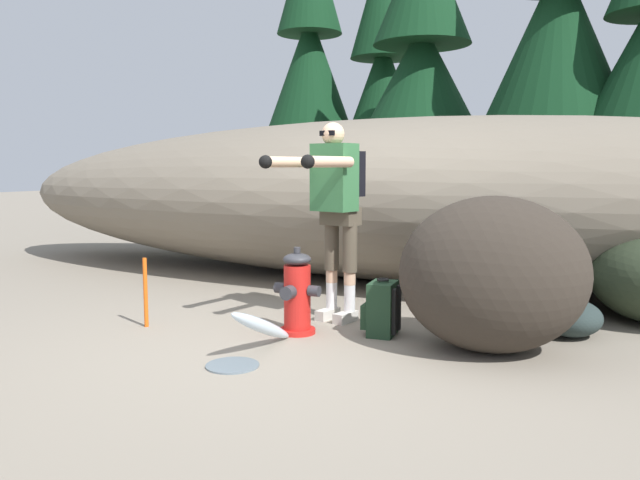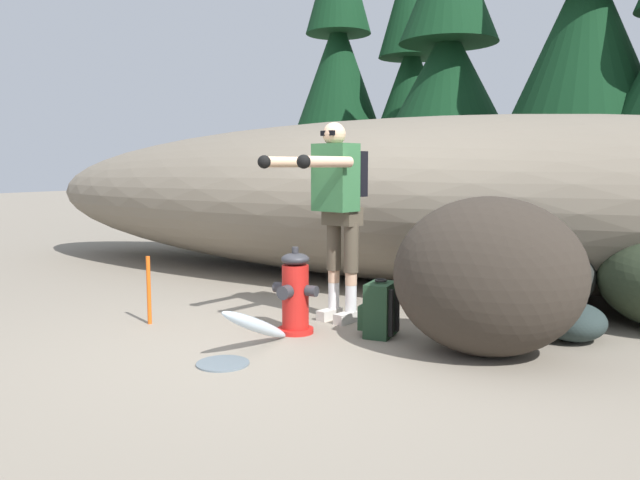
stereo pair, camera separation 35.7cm
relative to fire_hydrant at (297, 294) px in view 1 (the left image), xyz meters
The scene contains 14 objects.
ground_plane 0.51m from the fire_hydrant, 70.52° to the right, with size 56.00×56.00×0.04m, color gray.
dirt_embankment 2.91m from the fire_hydrant, 87.45° to the left, with size 12.16×3.20×1.95m, color #756B5B.
fire_hydrant is the anchor object (origin of this frame).
hydrant_water_jet 0.65m from the fire_hydrant, 90.00° to the right, with size 0.37×1.02×0.45m.
utility_worker 0.95m from the fire_hydrant, 77.83° to the left, with size 0.65×1.03×1.75m.
spare_backpack 0.71m from the fire_hydrant, 21.18° to the left, with size 0.31×0.32×0.47m.
boulder_large 2.13m from the fire_hydrant, 43.62° to the left, with size 1.39×1.12×0.78m, color #2D302D.
boulder_mid 1.57m from the fire_hydrant, ahead, with size 1.38×1.10×1.16m, color #302922.
boulder_outlier 2.23m from the fire_hydrant, 23.61° to the left, with size 0.52×0.57×0.30m, color #273331.
pine_tree_far_left 11.45m from the fire_hydrant, 115.87° to the left, with size 2.45×2.45×7.41m.
pine_tree_left 10.62m from the fire_hydrant, 106.08° to the left, with size 2.38×2.38×6.65m.
pine_tree_center 8.51m from the fire_hydrant, 99.53° to the left, with size 2.96×2.96×6.08m.
pine_tree_right 8.02m from the fire_hydrant, 79.83° to the left, with size 2.74×2.74×6.98m.
survey_stake 1.33m from the fire_hydrant, 163.88° to the right, with size 0.04×0.04×0.60m, color #E55914.
Camera 1 is at (2.25, -4.18, 1.37)m, focal length 35.53 mm.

